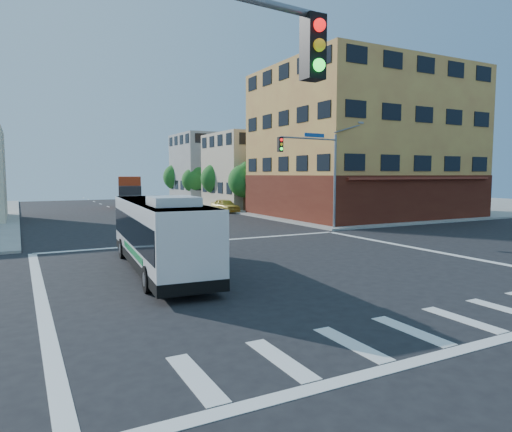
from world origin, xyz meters
TOP-DOWN VIEW (x-y plane):
  - ground at (0.00, 0.00)m, footprint 120.00×120.00m
  - sidewalk_ne at (35.00, 35.00)m, footprint 50.00×50.00m
  - corner_building_ne at (19.99, 18.48)m, footprint 18.10×15.44m
  - building_east_near at (16.98, 33.98)m, footprint 12.06×10.06m
  - building_east_far at (16.98, 47.98)m, footprint 12.06×10.06m
  - signal_mast_ne at (9.08, 10.62)m, footprint 7.91×1.13m
  - signal_mast_sw at (-9.08, -10.64)m, footprint 7.91×1.01m
  - street_tree_a at (11.90, 27.92)m, footprint 3.60×3.60m
  - street_tree_b at (11.90, 35.92)m, footprint 3.80×3.80m
  - street_tree_c at (11.90, 43.92)m, footprint 3.40×3.40m
  - street_tree_d at (11.90, 51.92)m, footprint 4.00×4.00m
  - transit_bus at (-4.78, 2.48)m, footprint 3.25×11.27m
  - box_truck at (1.92, 39.31)m, footprint 4.01×8.75m
  - parked_car at (9.72, 28.50)m, footprint 2.13×4.38m

SIDE VIEW (x-z plane):
  - ground at x=0.00m, z-range 0.00..0.00m
  - sidewalk_ne at x=35.00m, z-range 0.00..0.15m
  - parked_car at x=9.72m, z-range 0.00..1.44m
  - transit_bus at x=-4.78m, z-range -0.04..3.25m
  - box_truck at x=1.92m, z-range -0.06..3.74m
  - street_tree_c at x=11.90m, z-range 0.82..6.11m
  - street_tree_a at x=11.90m, z-range 0.83..6.35m
  - street_tree_b at x=11.90m, z-range 0.85..6.65m
  - street_tree_d at x=11.90m, z-range 0.87..6.90m
  - building_east_near at x=16.98m, z-range 0.01..9.01m
  - signal_mast_ne at x=9.08m, z-range 0.95..9.02m
  - signal_mast_sw at x=-9.08m, z-range 0.95..9.02m
  - building_east_far at x=16.98m, z-range 0.01..10.01m
  - corner_building_ne at x=19.99m, z-range -1.11..12.89m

